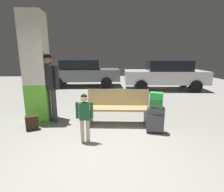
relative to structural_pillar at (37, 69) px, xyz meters
name	(u,v)px	position (x,y,z in m)	size (l,w,h in m)	color
ground_plane	(103,103)	(1.72, 1.83, -1.44)	(18.00, 18.00, 0.10)	gray
structural_pillar	(37,69)	(0.00, 0.00, 0.00)	(0.57, 0.57, 2.81)	#66C633
bench	(118,107)	(2.12, -0.40, -0.95)	(1.64, 0.65, 0.89)	tan
suitcase	(155,119)	(2.92, -0.98, -1.07)	(0.41, 0.29, 0.60)	#4C4C51
backpack_bright	(156,100)	(2.92, -0.98, -0.62)	(0.32, 0.27, 0.34)	green
child	(84,113)	(1.37, -1.39, -0.77)	(0.34, 0.20, 1.02)	beige
adult	(49,81)	(0.35, -0.15, -0.30)	(0.56, 0.34, 1.78)	#38383D
backpack_dark_floor	(32,123)	(0.03, -0.69, -1.23)	(0.32, 0.27, 0.34)	black
parked_car_far	(83,72)	(0.53, 5.52, -0.59)	(4.13, 1.87, 1.51)	slate
parked_car_near	(165,74)	(4.94, 4.31, -0.59)	(4.21, 2.03, 1.51)	silver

